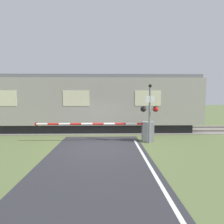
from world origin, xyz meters
name	(u,v)px	position (x,y,z in m)	size (l,w,h in m)	color
ground_plane	(100,146)	(0.00, 0.00, 0.00)	(80.00, 80.00, 0.00)	#5B6B3D
track_bed	(102,130)	(0.00, 4.08, 0.02)	(36.00, 3.20, 0.13)	slate
train	(80,103)	(-1.63, 4.08, 2.02)	(16.86, 2.88, 3.95)	black
crossing_barrier	(137,130)	(2.01, 0.86, 0.65)	(6.51, 0.44, 1.11)	gray
signal_post	(150,110)	(2.64, 0.54, 1.80)	(0.96, 0.26, 3.15)	gray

